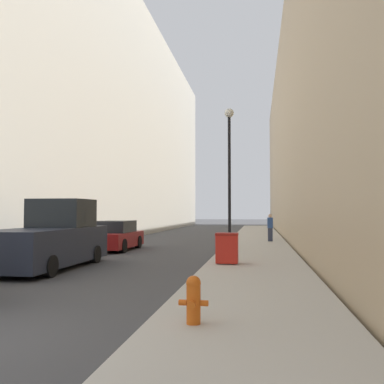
% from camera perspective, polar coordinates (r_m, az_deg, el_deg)
% --- Properties ---
extents(sidewalk_right, '(3.31, 60.00, 0.16)m').
position_cam_1_polar(sidewalk_right, '(23.53, 8.64, -6.99)').
color(sidewalk_right, '#B7B2A8').
rests_on(sidewalk_right, ground).
extents(building_left_glass, '(12.00, 60.00, 18.89)m').
position_cam_1_polar(building_left_glass, '(35.70, -16.62, 9.72)').
color(building_left_glass, beige).
rests_on(building_left_glass, ground).
extents(building_right_stone, '(12.00, 60.00, 15.01)m').
position_cam_1_polar(building_right_stone, '(32.86, 22.37, 7.42)').
color(building_right_stone, tan).
rests_on(building_right_stone, ground).
extents(fire_hydrant, '(0.46, 0.34, 0.74)m').
position_cam_1_polar(fire_hydrant, '(6.76, 0.19, -14.02)').
color(fire_hydrant, '#D15614').
rests_on(fire_hydrant, sidewalk_right).
extents(trash_bin, '(0.74, 0.65, 1.01)m').
position_cam_1_polar(trash_bin, '(14.31, 4.69, -7.43)').
color(trash_bin, red).
rests_on(trash_bin, sidewalk_right).
extents(lamppost, '(0.42, 0.42, 6.40)m').
position_cam_1_polar(lamppost, '(19.37, 5.00, 4.12)').
color(lamppost, black).
rests_on(lamppost, sidewalk_right).
extents(pickup_truck, '(2.13, 5.54, 2.32)m').
position_cam_1_polar(pickup_truck, '(15.11, -18.28, -6.01)').
color(pickup_truck, '#232838').
rests_on(pickup_truck, ground).
extents(parked_sedan_near, '(1.80, 4.18, 1.44)m').
position_cam_1_polar(parked_sedan_near, '(21.34, -10.16, -5.85)').
color(parked_sedan_near, maroon).
rests_on(parked_sedan_near, ground).
extents(pedestrian_on_sidewalk, '(0.32, 0.21, 1.58)m').
position_cam_1_polar(pedestrian_on_sidewalk, '(25.33, 10.38, -4.69)').
color(pedestrian_on_sidewalk, '#2D3347').
rests_on(pedestrian_on_sidewalk, sidewalk_right).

